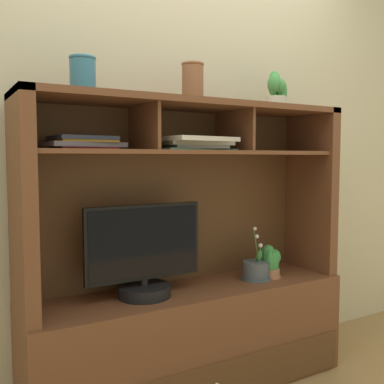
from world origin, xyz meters
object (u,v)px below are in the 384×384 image
at_px(potted_fern, 271,262).
at_px(ceramic_vase, 83,75).
at_px(magazine_stack_centre, 195,143).
at_px(potted_orchid, 256,270).
at_px(media_console, 191,304).
at_px(magazine_stack_left, 83,143).
at_px(potted_succulent, 276,90).
at_px(accent_vase, 193,82).
at_px(tv_monitor, 144,259).

relative_size(potted_fern, ceramic_vase, 1.12).
height_order(potted_fern, ceramic_vase, ceramic_vase).
bearing_deg(magazine_stack_centre, potted_orchid, -1.77).
bearing_deg(potted_orchid, magazine_stack_centre, 178.23).
height_order(media_console, potted_orchid, media_console).
relative_size(magazine_stack_left, potted_succulent, 1.76).
xyz_separation_m(potted_orchid, magazine_stack_left, (-0.93, 0.06, 0.68)).
relative_size(media_console, accent_vase, 8.89).
distance_m(tv_monitor, accent_vase, 0.89).
height_order(tv_monitor, potted_fern, tv_monitor).
bearing_deg(accent_vase, potted_succulent, 1.49).
bearing_deg(ceramic_vase, potted_fern, -2.23).
xyz_separation_m(potted_orchid, magazine_stack_centre, (-0.38, 0.01, 0.69)).
distance_m(media_console, ceramic_vase, 1.23).
distance_m(magazine_stack_left, accent_vase, 0.63).
bearing_deg(potted_succulent, accent_vase, -178.51).
distance_m(tv_monitor, potted_succulent, 1.18).
bearing_deg(potted_orchid, potted_succulent, 15.42).
bearing_deg(potted_orchid, magazine_stack_left, 176.11).
bearing_deg(potted_succulent, magazine_stack_left, 179.02).
bearing_deg(tv_monitor, magazine_stack_left, 173.34).
distance_m(ceramic_vase, accent_vase, 0.55).
xyz_separation_m(tv_monitor, magazine_stack_centre, (0.27, -0.02, 0.55)).
xyz_separation_m(potted_orchid, ceramic_vase, (-0.93, 0.03, 0.97)).
bearing_deg(potted_fern, potted_succulent, 38.36).
xyz_separation_m(tv_monitor, potted_fern, (0.75, -0.04, -0.10)).
distance_m(magazine_stack_left, ceramic_vase, 0.29).
bearing_deg(potted_succulent, magazine_stack_centre, -176.52).
bearing_deg(media_console, tv_monitor, -176.71).
bearing_deg(accent_vase, ceramic_vase, 179.69).
bearing_deg(potted_orchid, media_console, 173.12).
distance_m(tv_monitor, potted_fern, 0.76).
distance_m(potted_orchid, potted_fern, 0.10).
relative_size(potted_fern, accent_vase, 0.95).
xyz_separation_m(tv_monitor, potted_succulent, (0.81, 0.01, 0.86)).
distance_m(magazine_stack_left, potted_succulent, 1.13).
bearing_deg(accent_vase, tv_monitor, 179.90).
height_order(tv_monitor, ceramic_vase, ceramic_vase).
height_order(potted_orchid, ceramic_vase, ceramic_vase).
bearing_deg(potted_orchid, potted_fern, -3.87).
relative_size(tv_monitor, magazine_stack_centre, 1.37).
bearing_deg(magazine_stack_centre, tv_monitor, 175.99).
relative_size(magazine_stack_centre, potted_succulent, 2.05).
bearing_deg(ceramic_vase, media_console, 1.36).
bearing_deg(potted_fern, magazine_stack_left, 176.11).
height_order(magazine_stack_left, accent_vase, accent_vase).
height_order(media_console, potted_succulent, potted_succulent).
height_order(potted_orchid, magazine_stack_left, magazine_stack_left).
bearing_deg(potted_fern, magazine_stack_centre, 177.80).
relative_size(potted_orchid, magazine_stack_left, 0.80).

